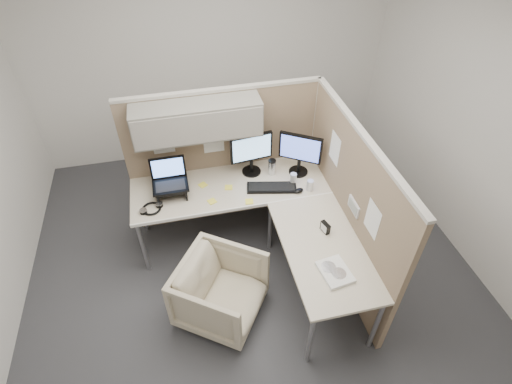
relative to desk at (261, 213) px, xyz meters
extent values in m
plane|color=#333338|center=(-0.12, -0.13, -0.69)|extent=(4.50, 4.50, 0.00)
cube|color=#877058|center=(-0.22, 0.77, 0.11)|extent=(2.00, 0.05, 1.60)
cube|color=#A8A399|center=(-0.22, 0.77, 0.93)|extent=(2.00, 0.06, 0.03)
cube|color=slate|center=(-0.47, 0.62, 0.73)|extent=(1.20, 0.34, 0.34)
cube|color=gray|center=(-0.47, 0.45, 0.73)|extent=(1.18, 0.01, 0.30)
plane|color=white|center=(-0.82, 0.75, 0.46)|extent=(0.26, 0.00, 0.26)
plane|color=white|center=(-0.32, 0.75, 0.39)|extent=(0.26, 0.00, 0.26)
cube|color=#877058|center=(0.78, -0.23, 0.11)|extent=(0.05, 2.00, 1.60)
cube|color=#A8A399|center=(0.78, -0.23, 0.93)|extent=(0.06, 2.00, 0.03)
cube|color=#A8A399|center=(0.78, 0.77, 0.11)|extent=(0.06, 0.06, 1.60)
cube|color=silver|center=(0.75, -0.38, 0.27)|extent=(0.02, 0.20, 0.12)
cube|color=gray|center=(0.73, -0.38, 0.27)|extent=(0.00, 0.16, 0.09)
plane|color=white|center=(0.75, 0.17, 0.51)|extent=(0.00, 0.26, 0.26)
plane|color=white|center=(0.75, -0.68, 0.41)|extent=(0.00, 0.26, 0.26)
cube|color=beige|center=(-0.22, 0.41, 0.03)|extent=(2.00, 0.68, 0.03)
cube|color=beige|center=(0.41, -0.58, 0.03)|extent=(0.68, 1.30, 0.03)
cube|color=white|center=(-0.22, 0.07, 0.03)|extent=(2.00, 0.02, 0.03)
cylinder|color=gray|center=(-1.17, 0.12, -0.34)|extent=(0.04, 0.04, 0.70)
cylinder|color=gray|center=(-1.17, 0.70, -0.34)|extent=(0.04, 0.04, 0.70)
cylinder|color=gray|center=(0.13, -1.18, -0.34)|extent=(0.04, 0.04, 0.70)
cylinder|color=gray|center=(0.71, -1.18, -0.34)|extent=(0.04, 0.04, 0.70)
cylinder|color=gray|center=(0.13, 0.12, -0.34)|extent=(0.04, 0.04, 0.70)
imported|color=beige|center=(-0.51, -0.54, -0.33)|extent=(0.93, 0.94, 0.72)
cylinder|color=black|center=(0.03, 0.58, 0.05)|extent=(0.20, 0.20, 0.02)
cylinder|color=black|center=(0.03, 0.58, 0.13)|extent=(0.04, 0.04, 0.15)
cube|color=black|center=(0.03, 0.58, 0.36)|extent=(0.44, 0.08, 0.30)
cube|color=#85B8E6|center=(0.03, 0.56, 0.36)|extent=(0.40, 0.05, 0.26)
cylinder|color=black|center=(0.51, 0.46, 0.05)|extent=(0.20, 0.20, 0.02)
cylinder|color=black|center=(0.51, 0.46, 0.13)|extent=(0.04, 0.04, 0.15)
cube|color=black|center=(0.51, 0.46, 0.36)|extent=(0.39, 0.27, 0.30)
cube|color=#556EE7|center=(0.50, 0.44, 0.36)|extent=(0.34, 0.22, 0.26)
cube|color=black|center=(-0.81, 0.39, 0.16)|extent=(0.30, 0.24, 0.02)
cube|color=black|center=(-0.95, 0.39, 0.10)|extent=(0.02, 0.22, 0.12)
cube|color=black|center=(-0.68, 0.39, 0.10)|extent=(0.02, 0.22, 0.12)
cube|color=black|center=(-0.81, 0.39, 0.17)|extent=(0.34, 0.24, 0.02)
cube|color=black|center=(-0.81, 0.53, 0.29)|extent=(0.34, 0.06, 0.22)
cube|color=#598CF2|center=(-0.81, 0.53, 0.29)|extent=(0.30, 0.04, 0.18)
cube|color=black|center=(0.17, 0.27, 0.05)|extent=(0.52, 0.27, 0.02)
ellipsoid|color=black|center=(0.42, 0.16, 0.06)|extent=(0.12, 0.09, 0.04)
cylinder|color=silver|center=(0.23, 0.50, 0.12)|extent=(0.08, 0.08, 0.16)
cylinder|color=black|center=(0.23, 0.50, 0.21)|extent=(0.08, 0.08, 0.01)
cylinder|color=silver|center=(0.54, 0.16, 0.10)|extent=(0.07, 0.07, 0.12)
cylinder|color=silver|center=(0.41, 0.30, 0.10)|extent=(0.07, 0.07, 0.12)
cube|color=yellow|center=(-0.44, 0.21, 0.05)|extent=(0.10, 0.10, 0.01)
cube|color=yellow|center=(-0.25, 0.38, 0.05)|extent=(0.09, 0.09, 0.01)
cube|color=yellow|center=(-0.09, 0.13, 0.05)|extent=(0.09, 0.09, 0.01)
cube|color=yellow|center=(-0.50, 0.48, 0.05)|extent=(0.10, 0.10, 0.01)
torus|color=black|center=(-1.02, 0.24, 0.06)|extent=(0.24, 0.24, 0.02)
cylinder|color=black|center=(-1.10, 0.21, 0.06)|extent=(0.07, 0.07, 0.03)
cylinder|color=black|center=(-0.95, 0.26, 0.06)|extent=(0.07, 0.07, 0.03)
cube|color=white|center=(0.41, -0.86, 0.06)|extent=(0.26, 0.32, 0.03)
cylinder|color=silver|center=(0.43, -0.89, 0.07)|extent=(0.12, 0.12, 0.00)
cylinder|color=silver|center=(0.37, -0.81, 0.08)|extent=(0.12, 0.12, 0.00)
cube|color=black|center=(0.49, -0.40, 0.09)|extent=(0.07, 0.11, 0.10)
cube|color=white|center=(0.47, -0.41, 0.09)|extent=(0.03, 0.08, 0.08)
camera|label=1|loc=(-0.67, -2.64, 2.71)|focal=28.00mm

